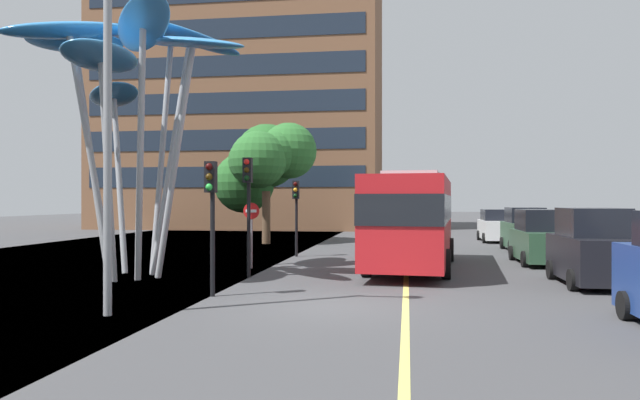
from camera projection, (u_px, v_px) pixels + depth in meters
The scene contains 15 objects.
ground at pixel (301, 307), 14.21m from camera, with size 120.00×240.00×0.10m.
red_bus at pixel (413, 216), 21.64m from camera, with size 3.42×9.80×3.50m.
leaf_sculpture at pixel (134, 63), 19.48m from camera, with size 7.70×7.80×8.87m.
traffic_light_kerb_near at pixel (211, 199), 15.34m from camera, with size 0.28×0.42×3.48m.
traffic_light_kerb_far at pixel (248, 191), 19.18m from camera, with size 0.28×0.42×3.86m.
traffic_light_island_mid at pixel (296, 202), 26.32m from camera, with size 0.28×0.42×3.35m.
car_parked_mid at pixel (592, 250), 17.45m from camera, with size 1.94×3.96×2.26m.
car_parked_far at pixel (541, 239), 23.37m from camera, with size 1.91×4.30×2.13m.
car_side_street at pixel (525, 231), 29.30m from camera, with size 1.94×4.06×2.14m.
car_far_side at pixel (497, 226), 35.96m from camera, with size 2.05×4.39×1.95m.
street_lamp at pixel (123, 62), 12.81m from camera, with size 1.76×0.44×8.71m.
tree_pavement_near at pixel (270, 156), 34.48m from camera, with size 5.30×4.98×7.05m.
tree_pavement_far at pixel (257, 169), 37.10m from camera, with size 5.24×5.22×7.21m.
no_entry_sign at pixel (251, 224), 21.81m from camera, with size 0.60×0.12×2.40m.
backdrop_building at pixel (244, 96), 55.55m from camera, with size 25.03×13.11×24.43m.
Camera 1 is at (1.81, -13.99, 2.48)m, focal length 33.53 mm.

